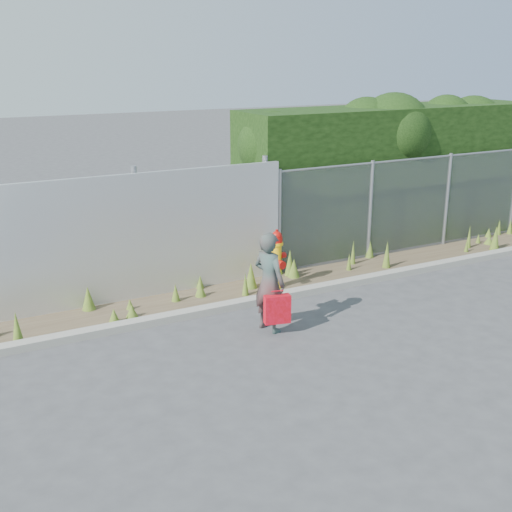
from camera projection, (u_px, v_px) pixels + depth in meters
The scene contains 10 objects.
ground at pixel (318, 343), 9.48m from camera, with size 80.00×80.00×0.00m, color #3E3E41.
curb at pixel (261, 300), 10.98m from camera, with size 16.00×0.22×0.12m, color gray.
weed_strip at pixel (251, 282), 11.62m from camera, with size 16.00×1.32×0.55m.
corrugated_fence at pixel (46, 249), 10.24m from camera, with size 8.50×0.21×2.30m.
chainlink_fence at pixel (410, 205), 13.60m from camera, with size 6.50×0.07×2.05m.
hedge at pixel (388, 159), 14.31m from camera, with size 7.43×1.92×3.31m.
fire_hydrant at pixel (277, 260), 11.53m from camera, with size 0.37×0.33×1.11m.
woman at pixel (269, 282), 9.70m from camera, with size 0.57×0.37×1.56m, color #106960.
red_tote_bag at pixel (277, 309), 9.63m from camera, with size 0.40×0.15×0.52m.
black_shoulder_bag at pixel (270, 263), 9.87m from camera, with size 0.23×0.10×0.17m.
Camera 1 is at (-4.87, -7.22, 4.06)m, focal length 45.00 mm.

